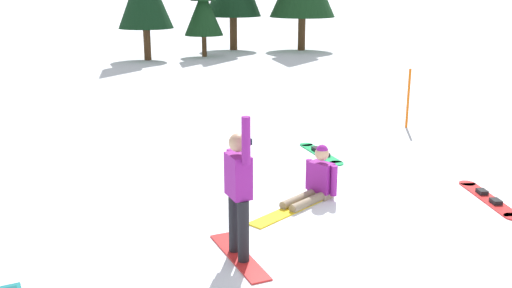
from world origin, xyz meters
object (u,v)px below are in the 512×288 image
at_px(snowboarder_foreground, 238,191).
at_px(loose_snowboard_far_spare, 489,198).
at_px(snowboarder_midground, 315,182).
at_px(loose_snowboard_near_left, 321,153).
at_px(pine_tree_short, 203,3).
at_px(trail_marker_pole, 408,98).

relative_size(snowboarder_foreground, loose_snowboard_far_spare, 1.08).
height_order(snowboarder_midground, loose_snowboard_near_left, snowboarder_midground).
bearing_deg(loose_snowboard_far_spare, pine_tree_short, 82.43).
distance_m(snowboarder_foreground, loose_snowboard_near_left, 5.12).
xyz_separation_m(snowboarder_midground, trail_marker_pole, (4.73, 3.29, 0.43)).
relative_size(loose_snowboard_far_spare, pine_tree_short, 0.39).
distance_m(snowboarder_foreground, snowboarder_midground, 2.50).
bearing_deg(snowboarder_midground, trail_marker_pole, 34.82).
distance_m(loose_snowboard_near_left, trail_marker_pole, 3.44).
xyz_separation_m(loose_snowboard_near_left, trail_marker_pole, (3.20, 1.05, 0.72)).
bearing_deg(loose_snowboard_near_left, trail_marker_pole, 18.18).
distance_m(loose_snowboard_near_left, loose_snowboard_far_spare, 3.69).
bearing_deg(trail_marker_pole, loose_snowboard_near_left, -161.82).
bearing_deg(loose_snowboard_near_left, loose_snowboard_far_spare, -72.39).
xyz_separation_m(snowboarder_midground, pine_tree_short, (5.35, 19.04, 2.26)).
bearing_deg(trail_marker_pole, snowboarder_midground, -145.18).
bearing_deg(snowboarder_foreground, loose_snowboard_near_left, 45.54).
distance_m(snowboarder_foreground, loose_snowboard_far_spare, 4.74).
xyz_separation_m(snowboarder_foreground, trail_marker_pole, (6.73, 4.65, -0.19)).
xyz_separation_m(loose_snowboard_near_left, pine_tree_short, (3.82, 16.80, 2.55)).
distance_m(snowboarder_midground, trail_marker_pole, 5.78).
xyz_separation_m(snowboarder_foreground, pine_tree_short, (7.35, 20.40, 1.64)).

